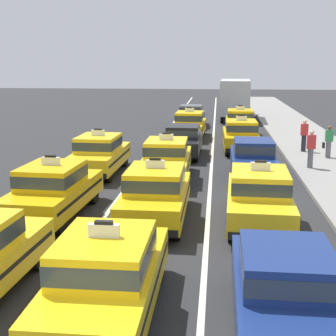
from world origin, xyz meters
The scene contains 19 objects.
lane_stripe_left_center centered at (-1.60, 20.00, 0.00)m, with size 0.14×80.00×0.01m, color silver.
lane_stripe_center_right centered at (1.60, 20.00, 0.00)m, with size 0.14×80.00×0.01m, color silver.
taxi_left_second centered at (-3.15, 8.90, 0.88)m, with size 2.03×4.64×1.96m.
taxi_left_third centered at (-3.17, 14.83, 0.88)m, with size 1.89×4.59×1.96m.
taxi_center_nearest centered at (-0.15, 3.07, 0.88)m, with size 1.82×4.56×1.96m.
taxi_center_second centered at (0.04, 8.78, 0.88)m, with size 1.82×4.56×1.96m.
taxi_center_third centered at (-0.19, 13.97, 0.88)m, with size 1.87×4.58×1.96m.
sedan_center_fourth centered at (0.13, 19.09, 0.85)m, with size 1.83×4.33×1.58m.
taxi_center_fifth centered at (0.10, 24.99, 0.88)m, with size 1.96×4.62×1.96m.
sedan_center_sixth centered at (-0.09, 30.49, 0.85)m, with size 1.94×4.37×1.58m.
sedan_right_nearest centered at (3.07, 2.97, 0.85)m, with size 1.79×4.31×1.58m.
taxi_right_second centered at (3.08, 8.77, 0.88)m, with size 1.97×4.62×1.96m.
sedan_right_third centered at (3.32, 14.83, 0.85)m, with size 1.76×4.30×1.58m.
taxi_right_fourth centered at (3.09, 20.81, 0.88)m, with size 1.87×4.58×1.96m.
taxi_right_fifth centered at (3.29, 26.67, 0.88)m, with size 1.91×4.60×1.96m.
box_truck_right_sixth centered at (3.24, 35.21, 1.78)m, with size 2.50×7.04×3.27m.
pedestrian_near_crosswalk centered at (5.91, 16.21, 0.99)m, with size 0.36×0.24×1.66m.
pedestrian_by_storefront centered at (7.20, 18.71, 0.92)m, with size 0.47×0.24×1.55m.
pedestrian_trailing centered at (6.30, 20.23, 0.98)m, with size 0.36×0.24×1.65m.
Camera 1 is at (1.82, -5.00, 4.72)m, focal length 51.60 mm.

